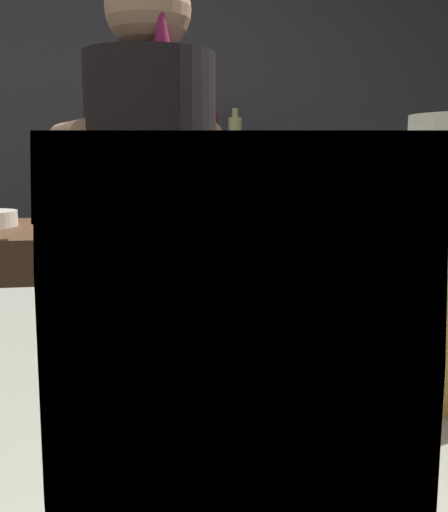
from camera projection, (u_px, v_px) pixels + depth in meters
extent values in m
cube|color=#47474C|center=(111.00, 123.00, 3.42)|extent=(5.20, 0.10, 2.70)
cube|color=brown|center=(205.00, 352.00, 2.15)|extent=(2.10, 0.60, 0.94)
cube|color=#36303E|center=(175.00, 253.00, 3.33)|extent=(0.85, 0.36, 1.24)
cube|color=#353130|center=(157.00, 421.00, 1.69)|extent=(0.28, 0.20, 0.86)
cylinder|color=black|center=(152.00, 166.00, 1.56)|extent=(0.34, 0.34, 0.57)
sphere|color=#DCA47D|center=(148.00, 8.00, 1.49)|extent=(0.22, 0.22, 0.22)
cone|color=#8C1E4C|center=(163.00, 99.00, 1.44)|extent=(0.18, 0.18, 0.46)
cylinder|color=#DCA47D|center=(73.00, 136.00, 1.62)|extent=(0.17, 0.33, 0.08)
cylinder|color=#DCA47D|center=(188.00, 137.00, 1.76)|extent=(0.17, 0.33, 0.08)
cube|color=olive|center=(364.00, 192.00, 2.23)|extent=(0.10, 0.08, 0.20)
cylinder|color=black|center=(359.00, 157.00, 2.20)|extent=(0.02, 0.02, 0.06)
cylinder|color=black|center=(366.00, 154.00, 2.21)|extent=(0.02, 0.02, 0.08)
cylinder|color=black|center=(373.00, 153.00, 2.21)|extent=(0.02, 0.02, 0.09)
cube|color=silver|center=(230.00, 224.00, 2.03)|extent=(0.24, 0.10, 0.01)
cylinder|color=white|center=(241.00, 177.00, 0.10)|extent=(0.07, 0.07, 0.02)
cylinder|color=#CBCD7D|center=(235.00, 129.00, 3.17)|extent=(0.07, 0.07, 0.12)
cylinder|color=#CBCD7D|center=(235.00, 113.00, 3.15)|extent=(0.03, 0.03, 0.05)
cylinder|color=#333333|center=(235.00, 107.00, 3.15)|extent=(0.04, 0.04, 0.01)
cylinder|color=red|center=(212.00, 127.00, 3.25)|extent=(0.06, 0.06, 0.16)
cylinder|color=red|center=(212.00, 107.00, 3.23)|extent=(0.03, 0.03, 0.06)
cylinder|color=white|center=(212.00, 100.00, 3.22)|extent=(0.03, 0.03, 0.01)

